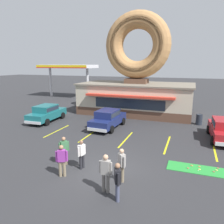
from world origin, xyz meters
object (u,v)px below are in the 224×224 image
object	(u,v)px
car_red	(224,129)
pedestrian_hooded_kid	(106,172)
golf_ball	(198,170)
pedestrian_beanie_man	(64,149)
pedestrian_leather_jacket_man	(118,180)
car_teal	(47,113)
car_navy	(108,118)
pedestrian_crossing_woman	(62,159)
pedestrian_clipboard_woman	(122,163)
trash_bin	(199,119)
pedestrian_blue_sweater_man	(82,153)

from	to	relation	value
car_red	pedestrian_hooded_kid	world-z (taller)	pedestrian_hooded_kid
golf_ball	car_red	size ratio (longest dim) A/B	0.01
golf_ball	pedestrian_beanie_man	bearing A→B (deg)	-165.98
golf_ball	car_red	bearing A→B (deg)	72.75
pedestrian_hooded_kid	pedestrian_leather_jacket_man	bearing A→B (deg)	-29.19
golf_ball	car_teal	size ratio (longest dim) A/B	0.01
pedestrian_hooded_kid	golf_ball	bearing A→B (deg)	41.77
pedestrian_leather_jacket_man	car_navy	bearing A→B (deg)	113.46
car_red	pedestrian_crossing_woman	bearing A→B (deg)	-133.33
pedestrian_leather_jacket_man	pedestrian_clipboard_woman	xyz separation A→B (m)	(-0.31, 1.49, -0.00)
car_teal	trash_bin	xyz separation A→B (m)	(13.84, 3.84, -0.37)
pedestrian_beanie_man	trash_bin	size ratio (longest dim) A/B	1.66
pedestrian_beanie_man	car_navy	bearing A→B (deg)	92.53
car_teal	pedestrian_clipboard_woman	bearing A→B (deg)	-38.20
golf_ball	car_navy	xyz separation A→B (m)	(-7.29, 5.74, 0.82)
car_red	pedestrian_clipboard_woman	world-z (taller)	pedestrian_clipboard_woman
car_navy	pedestrian_beanie_man	bearing A→B (deg)	-87.47
car_navy	pedestrian_crossing_woman	distance (m)	8.68
pedestrian_crossing_woman	trash_bin	xyz separation A→B (m)	(6.53, 12.46, -0.41)
pedestrian_beanie_man	pedestrian_crossing_woman	size ratio (longest dim) A/B	0.98
pedestrian_hooded_kid	pedestrian_leather_jacket_man	size ratio (longest dim) A/B	1.07
pedestrian_leather_jacket_man	trash_bin	bearing A→B (deg)	76.01
pedestrian_hooded_kid	car_red	bearing A→B (deg)	58.52
pedestrian_blue_sweater_man	pedestrian_hooded_kid	size ratio (longest dim) A/B	0.90
pedestrian_leather_jacket_man	trash_bin	xyz separation A→B (m)	(3.33, 13.36, -0.41)
car_red	pedestrian_crossing_woman	world-z (taller)	pedestrian_crossing_woman
golf_ball	pedestrian_crossing_woman	distance (m)	7.03
car_navy	car_teal	distance (m)	6.37
car_navy	pedestrian_hooded_kid	distance (m)	9.79
golf_ball	pedestrian_leather_jacket_man	bearing A→B (deg)	-129.85
pedestrian_blue_sweater_man	pedestrian_crossing_woman	world-z (taller)	pedestrian_crossing_woman
car_teal	pedestrian_clipboard_woman	xyz separation A→B (m)	(10.20, -8.03, 0.03)
car_navy	pedestrian_blue_sweater_man	distance (m)	7.67
pedestrian_leather_jacket_man	pedestrian_crossing_woman	xyz separation A→B (m)	(-3.20, 0.89, 0.00)
pedestrian_crossing_woman	golf_ball	bearing A→B (deg)	24.45
pedestrian_blue_sweater_man	pedestrian_beanie_man	distance (m)	1.12
pedestrian_blue_sweater_man	pedestrian_beanie_man	bearing A→B (deg)	177.12
car_teal	golf_ball	bearing A→B (deg)	-22.77
car_teal	trash_bin	size ratio (longest dim) A/B	4.74
golf_ball	car_navy	bearing A→B (deg)	141.79
pedestrian_clipboard_woman	pedestrian_beanie_man	size ratio (longest dim) A/B	1.01
car_teal	pedestrian_crossing_woman	world-z (taller)	pedestrian_crossing_woman
pedestrian_leather_jacket_man	pedestrian_blue_sweater_man	bearing A→B (deg)	143.50
pedestrian_hooded_kid	car_navy	bearing A→B (deg)	110.76
pedestrian_clipboard_woman	pedestrian_crossing_woman	distance (m)	2.95
golf_ball	pedestrian_beanie_man	size ratio (longest dim) A/B	0.03
pedestrian_blue_sweater_man	pedestrian_beanie_man	size ratio (longest dim) A/B	0.98
car_navy	pedestrian_leather_jacket_man	size ratio (longest dim) A/B	2.82
car_navy	pedestrian_beanie_man	xyz separation A→B (m)	(0.33, -7.48, 0.02)
pedestrian_beanie_man	pedestrian_hooded_kid	bearing A→B (deg)	-28.08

